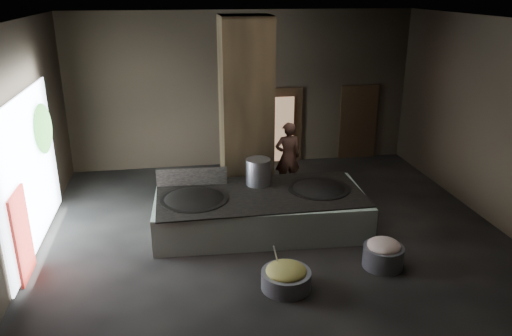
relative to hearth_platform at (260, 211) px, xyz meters
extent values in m
cube|color=black|center=(0.25, -0.14, -0.45)|extent=(10.00, 9.00, 0.10)
cube|color=black|center=(0.25, -0.14, 4.15)|extent=(10.00, 9.00, 0.10)
cube|color=black|center=(0.25, 4.41, 1.85)|extent=(10.00, 0.10, 4.50)
cube|color=black|center=(0.25, -4.69, 1.85)|extent=(10.00, 0.10, 4.50)
cube|color=black|center=(-4.80, -0.14, 1.85)|extent=(0.10, 9.00, 4.50)
cube|color=black|center=(5.30, -0.14, 1.85)|extent=(0.10, 9.00, 4.50)
cube|color=black|center=(-0.05, 1.76, 1.85)|extent=(1.20, 1.20, 4.50)
cube|color=silver|center=(0.00, 0.00, 0.00)|extent=(4.70, 2.43, 0.80)
cube|color=black|center=(0.00, 0.00, 0.41)|extent=(4.50, 2.16, 0.03)
ellipsoid|color=black|center=(-1.45, -0.05, 0.35)|extent=(1.45, 1.45, 0.40)
cylinder|color=black|center=(-1.45, -0.05, 0.42)|extent=(1.48, 1.48, 0.05)
ellipsoid|color=black|center=(1.35, 0.05, 0.35)|extent=(1.35, 1.35, 0.38)
cylinder|color=black|center=(1.35, 0.05, 0.42)|extent=(1.38, 1.38, 0.05)
cylinder|color=#B9BAC1|center=(0.05, 0.55, 0.73)|extent=(0.56, 0.56, 0.60)
cube|color=black|center=(-1.45, 0.75, 0.63)|extent=(1.60, 0.14, 0.40)
imported|color=brown|center=(1.09, 2.04, 0.53)|extent=(0.69, 0.46, 1.86)
cylinder|color=slate|center=(0.04, -2.43, -0.23)|extent=(0.99, 0.99, 0.33)
ellipsoid|color=olive|center=(0.04, -2.43, -0.05)|extent=(0.74, 0.74, 0.23)
cylinder|color=#B9BAC1|center=(-0.11, -2.28, 0.15)|extent=(0.21, 0.32, 0.64)
cylinder|color=slate|center=(2.05, -2.03, -0.19)|extent=(0.82, 0.82, 0.43)
ellipsoid|color=tan|center=(2.05, -2.03, 0.05)|extent=(0.65, 0.65, 0.25)
cube|color=black|center=(1.45, 4.31, 0.70)|extent=(1.18, 0.08, 2.38)
cube|color=#8C6647|center=(1.35, 4.20, 0.65)|extent=(0.84, 0.04, 1.98)
cube|color=black|center=(3.85, 4.31, 0.70)|extent=(1.18, 0.08, 2.38)
cube|color=#8C6647|center=(4.10, 4.44, 0.65)|extent=(0.82, 0.04, 1.93)
cube|color=white|center=(-4.70, 0.06, 1.20)|extent=(0.04, 4.20, 3.10)
cube|color=maroon|center=(-4.63, -1.24, 0.45)|extent=(0.05, 0.90, 1.70)
ellipsoid|color=#194714|center=(-4.60, 1.16, 1.80)|extent=(0.28, 1.10, 1.10)
camera|label=1|loc=(-1.78, -9.93, 4.74)|focal=35.00mm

